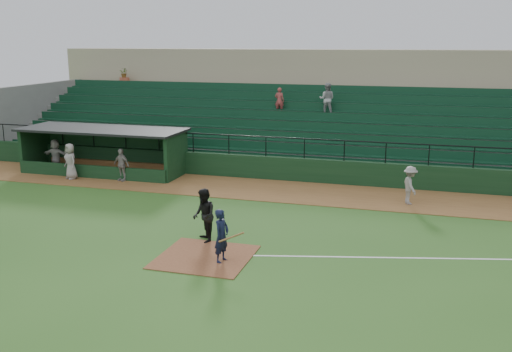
# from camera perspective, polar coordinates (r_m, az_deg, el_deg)

# --- Properties ---
(ground) EXTENTS (90.00, 90.00, 0.00)m
(ground) POSITION_cam_1_polar(r_m,az_deg,el_deg) (20.11, -4.05, -7.04)
(ground) COLOR #2A551B
(ground) RESTS_ON ground
(warning_track) EXTENTS (40.00, 4.00, 0.03)m
(warning_track) POSITION_cam_1_polar(r_m,az_deg,el_deg) (27.40, 1.77, -1.43)
(warning_track) COLOR brown
(warning_track) RESTS_ON ground
(home_plate_dirt) EXTENTS (3.00, 3.00, 0.03)m
(home_plate_dirt) POSITION_cam_1_polar(r_m,az_deg,el_deg) (19.23, -5.09, -7.99)
(home_plate_dirt) COLOR brown
(home_plate_dirt) RESTS_ON ground
(foul_line) EXTENTS (17.49, 4.44, 0.01)m
(foul_line) POSITION_cam_1_polar(r_m,az_deg,el_deg) (20.14, 19.32, -7.75)
(foul_line) COLOR white
(foul_line) RESTS_ON ground
(stadium_structure) EXTENTS (38.00, 13.08, 6.40)m
(stadium_structure) POSITION_cam_1_polar(r_m,az_deg,el_deg) (35.06, 5.30, 5.58)
(stadium_structure) COLOR black
(stadium_structure) RESTS_ON ground
(dugout) EXTENTS (8.90, 3.20, 2.42)m
(dugout) POSITION_cam_1_polar(r_m,az_deg,el_deg) (32.27, -14.50, 2.79)
(dugout) COLOR black
(dugout) RESTS_ON ground
(batter_at_plate) EXTENTS (1.06, 0.72, 1.76)m
(batter_at_plate) POSITION_cam_1_polar(r_m,az_deg,el_deg) (18.51, -3.42, -5.96)
(batter_at_plate) COLOR black
(batter_at_plate) RESTS_ON ground
(umpire) EXTENTS (1.12, 1.18, 1.93)m
(umpire) POSITION_cam_1_polar(r_m,az_deg,el_deg) (20.38, -5.19, -3.93)
(umpire) COLOR black
(umpire) RESTS_ON ground
(runner) EXTENTS (0.97, 1.23, 1.67)m
(runner) POSITION_cam_1_polar(r_m,az_deg,el_deg) (25.77, 15.04, -0.89)
(runner) COLOR gray
(runner) RESTS_ON warning_track
(dugout_player_a) EXTENTS (1.04, 0.63, 1.65)m
(dugout_player_a) POSITION_cam_1_polar(r_m,az_deg,el_deg) (29.82, -13.22, 1.09)
(dugout_player_a) COLOR gray
(dugout_player_a) RESTS_ON warning_track
(dugout_player_b) EXTENTS (1.07, 0.96, 1.84)m
(dugout_player_b) POSITION_cam_1_polar(r_m,az_deg,el_deg) (30.94, -17.93, 1.41)
(dugout_player_b) COLOR gray
(dugout_player_b) RESTS_ON warning_track
(dugout_player_c) EXTENTS (1.64, 0.56, 1.76)m
(dugout_player_c) POSITION_cam_1_polar(r_m,az_deg,el_deg) (33.04, -19.24, 1.96)
(dugout_player_c) COLOR #ADA8A2
(dugout_player_c) RESTS_ON warning_track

